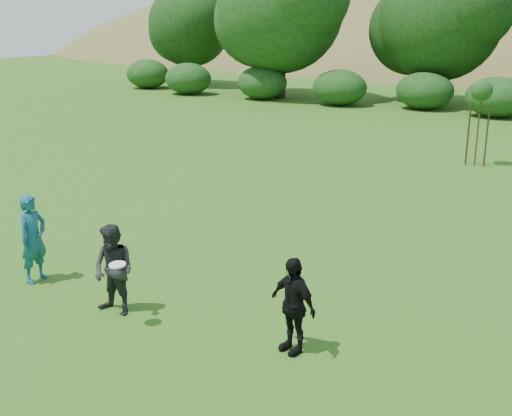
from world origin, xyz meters
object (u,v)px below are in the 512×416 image
at_px(player_grey, 114,270).
at_px(player_black, 293,305).
at_px(player_teal, 33,238).
at_px(sapling, 482,93).

relative_size(player_grey, player_black, 1.04).
relative_size(player_teal, player_grey, 1.09).
height_order(player_black, sapling, sapling).
bearing_deg(sapling, player_teal, -108.25).
bearing_deg(player_grey, player_black, 6.13).
bearing_deg(player_grey, sapling, 78.70).
height_order(player_teal, player_black, player_teal).
bearing_deg(player_black, player_teal, -159.81).
height_order(player_teal, player_grey, player_teal).
xyz_separation_m(player_grey, sapling, (2.47, 14.58, 1.64)).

